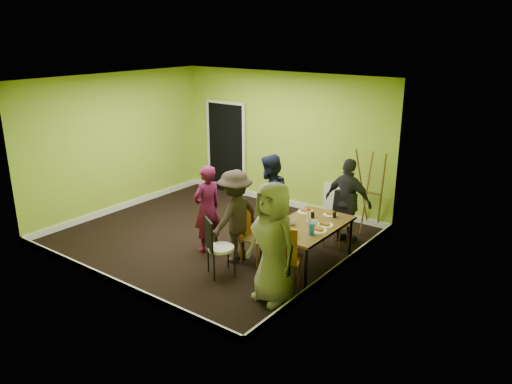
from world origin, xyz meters
TOP-DOWN VIEW (x-y plane):
  - ground at (0.00, 0.00)m, footprint 5.00×5.00m
  - room_walls at (-0.02, 0.04)m, footprint 5.04×4.54m
  - dining_table at (2.05, -0.06)m, footprint 0.90×1.50m
  - chair_left_far at (1.21, 0.22)m, footprint 0.53×0.53m
  - chair_left_near at (1.15, -0.36)m, footprint 0.39×0.39m
  - chair_back_end at (2.03, 1.13)m, footprint 0.42×0.49m
  - chair_front_end at (2.18, -0.92)m, footprint 0.55×0.55m
  - chair_bentwood at (1.06, -1.08)m, footprint 0.49×0.50m
  - easel at (2.12, 2.02)m, footprint 0.61×0.58m
  - plate_near_left at (1.74, 0.36)m, footprint 0.26×0.26m
  - plate_near_right at (1.78, -0.39)m, footprint 0.24×0.24m
  - plate_far_back at (2.13, 0.49)m, footprint 0.23×0.23m
  - plate_far_front at (2.10, -0.68)m, footprint 0.24×0.24m
  - plate_wall_back at (2.28, 0.04)m, footprint 0.26×0.26m
  - plate_wall_front at (2.30, -0.21)m, footprint 0.26×0.26m
  - thermos at (2.01, 0.01)m, footprint 0.07×0.07m
  - blue_bottle at (2.30, -0.39)m, footprint 0.08×0.08m
  - orange_bottle at (1.92, 0.13)m, footprint 0.04×0.04m
  - glass_mid at (1.95, 0.22)m, footprint 0.07×0.07m
  - glass_back at (2.23, 0.43)m, footprint 0.06×0.06m
  - glass_front at (2.14, -0.58)m, footprint 0.07×0.07m
  - cup_a at (1.86, -0.23)m, footprint 0.11×0.11m
  - cup_b at (2.16, -0.07)m, footprint 0.10×0.10m
  - person_standing at (0.34, -0.48)m, footprint 0.45×0.60m
  - person_left_far at (1.03, 0.35)m, footprint 0.79×0.91m
  - person_left_near at (0.95, -0.49)m, footprint 0.62×1.01m
  - person_back_end at (2.06, 1.25)m, footprint 0.91×0.43m
  - person_front_end at (2.15, -1.16)m, footprint 0.93×0.70m

SIDE VIEW (x-z plane):
  - ground at x=0.00m, z-range 0.00..0.00m
  - chair_left_near at x=1.15m, z-range 0.05..0.91m
  - chair_bentwood at x=1.06m, z-range 0.05..0.97m
  - chair_left_far at x=1.21m, z-range 0.06..1.07m
  - chair_front_end at x=2.18m, z-range 0.06..1.10m
  - chair_back_end at x=2.03m, z-range 0.19..1.13m
  - dining_table at x=2.05m, z-range 0.32..1.07m
  - person_standing at x=0.34m, z-range 0.00..1.49m
  - plate_near_left at x=1.74m, z-range 0.75..0.76m
  - plate_near_right at x=1.78m, z-range 0.75..0.76m
  - plate_far_back at x=2.13m, z-range 0.75..0.76m
  - plate_far_front at x=2.10m, z-range 0.75..0.76m
  - plate_wall_back at x=2.28m, z-range 0.75..0.76m
  - plate_wall_front at x=2.30m, z-range 0.75..0.76m
  - easel at x=2.12m, z-range -0.01..1.52m
  - person_back_end at x=2.06m, z-range 0.00..1.51m
  - person_left_near at x=0.95m, z-range 0.00..1.52m
  - glass_front at x=2.14m, z-range 0.75..0.83m
  - cup_a at x=1.86m, z-range 0.75..0.84m
  - orange_bottle at x=1.92m, z-range 0.75..0.84m
  - glass_back at x=2.23m, z-range 0.75..0.84m
  - cup_b at x=2.16m, z-range 0.75..0.85m
  - glass_mid at x=1.95m, z-range 0.75..0.85m
  - person_left_far at x=1.03m, z-range 0.00..1.61m
  - blue_bottle at x=2.30m, z-range 0.75..0.93m
  - thermos at x=2.01m, z-range 0.75..0.95m
  - person_front_end at x=2.15m, z-range 0.00..1.71m
  - room_walls at x=-0.02m, z-range -0.42..2.40m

